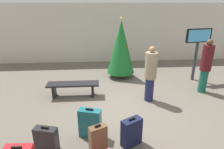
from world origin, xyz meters
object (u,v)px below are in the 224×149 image
Objects in this scene: suitcase_7 at (90,123)px; traveller_1 at (206,65)px; suitcase_5 at (46,139)px; suitcase_2 at (98,140)px; traveller_0 at (150,73)px; suitcase_6 at (131,132)px; waiting_bench at (73,86)px; holiday_tree at (121,47)px; flight_info_kiosk at (198,44)px.

traveller_1 is at bearing 28.92° from suitcase_7.
traveller_1 reaches higher than suitcase_5.
suitcase_5 is (-1.11, 0.21, -0.07)m from suitcase_2.
suitcase_6 is (-0.93, -2.05, -0.62)m from traveller_0.
waiting_bench is at bearing 169.12° from traveller_0.
suitcase_7 is at bearing -107.00° from holiday_tree.
flight_info_kiosk reaches higher than traveller_1.
suitcase_7 is (-3.92, -2.17, -0.65)m from traveller_1.
holiday_tree is 3.36× the size of suitcase_7.
traveller_1 is 2.54× the size of suitcase_7.
traveller_0 is (2.49, -0.48, 0.58)m from waiting_bench.
flight_info_kiosk reaches higher than suitcase_7.
suitcase_5 is at bearing -179.19° from suitcase_6.
traveller_0 is at bearing 36.77° from suitcase_5.
traveller_0 is 2.13m from traveller_1.
waiting_bench is 0.92× the size of traveller_1.
holiday_tree is 3.24m from traveller_1.
traveller_1 is 2.63× the size of suitcase_2.
suitcase_2 is at bearing -143.41° from traveller_1.
suitcase_2 is (-3.95, -3.92, -1.17)m from flight_info_kiosk.
suitcase_5 reaches higher than waiting_bench.
flight_info_kiosk is at bearing 79.56° from traveller_1.
suitcase_2 is at bearing -135.20° from flight_info_kiosk.
holiday_tree reaches higher than suitcase_2.
suitcase_7 is at bearing 107.13° from suitcase_2.
suitcase_5 is 1.01m from suitcase_7.
holiday_tree is 1.39× the size of traveller_0.
suitcase_7 is at bearing -137.95° from traveller_0.
holiday_tree reaches higher than traveller_1.
traveller_1 is (-0.21, -1.15, -0.51)m from flight_info_kiosk.
traveller_0 reaches higher than suitcase_7.
suitcase_5 is (-2.10, -4.25, -1.03)m from holiday_tree.
flight_info_kiosk is 5.03m from suitcase_6.
flight_info_kiosk is at bearing 44.80° from suitcase_2.
traveller_1 reaches higher than suitcase_7.
suitcase_5 is 0.85× the size of suitcase_6.
waiting_bench is at bearing 121.72° from suitcase_6.
suitcase_5 is at bearing -143.23° from traveller_0.
traveller_1 is 3.22× the size of suitcase_5.
flight_info_kiosk reaches higher than waiting_bench.
waiting_bench is 2.60m from traveller_0.
traveller_1 is (2.07, 0.50, 0.05)m from traveller_0.
flight_info_kiosk reaches higher than suitcase_6.
suitcase_6 is at bearing -58.28° from waiting_bench.
flight_info_kiosk is at bearing 38.71° from suitcase_7.
waiting_bench is (-1.81, -1.70, -0.94)m from holiday_tree.
waiting_bench is 2.88m from suitcase_2.
traveller_1 is at bearing -31.55° from holiday_tree.
holiday_tree is 4.85m from suitcase_5.
suitcase_5 is at bearing -143.69° from flight_info_kiosk.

